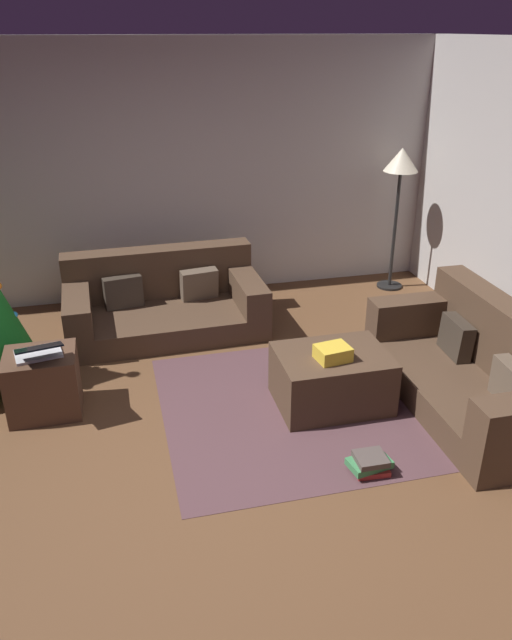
{
  "coord_description": "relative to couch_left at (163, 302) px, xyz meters",
  "views": [
    {
      "loc": [
        -0.37,
        -3.27,
        2.67
      ],
      "look_at": [
        0.58,
        0.65,
        0.75
      ],
      "focal_mm": 34.73,
      "sensor_mm": 36.0,
      "label": 1
    }
  ],
  "objects": [
    {
      "name": "ground_plane",
      "position": [
        -0.05,
        -2.26,
        -0.26
      ],
      "size": [
        6.4,
        6.4,
        0.0
      ],
      "primitive_type": "plane",
      "color": "brown"
    },
    {
      "name": "rear_partition",
      "position": [
        -0.05,
        0.88,
        1.04
      ],
      "size": [
        6.4,
        0.12,
        2.6
      ],
      "primitive_type": "cube",
      "color": "#BCB7B2",
      "rests_on": "ground_plane"
    },
    {
      "name": "couch_left",
      "position": [
        0.0,
        0.0,
        0.0
      ],
      "size": [
        1.86,
        1.04,
        0.71
      ],
      "rotation": [
        0.0,
        0.0,
        3.17
      ],
      "color": "#473323",
      "rests_on": "ground_plane"
    },
    {
      "name": "couch_right",
      "position": [
        2.2,
        -1.95,
        0.03
      ],
      "size": [
        0.88,
        1.88,
        0.78
      ],
      "rotation": [
        0.0,
        0.0,
        1.56
      ],
      "color": "#473323",
      "rests_on": "ground_plane"
    },
    {
      "name": "ottoman",
      "position": [
        1.11,
        -1.68,
        -0.04
      ],
      "size": [
        0.84,
        0.63,
        0.43
      ],
      "primitive_type": "cube",
      "color": "#473323",
      "rests_on": "ground_plane"
    },
    {
      "name": "gift_box",
      "position": [
        1.08,
        -1.76,
        0.23
      ],
      "size": [
        0.27,
        0.23,
        0.11
      ],
      "primitive_type": "cube",
      "rotation": [
        0.0,
        0.0,
        0.15
      ],
      "color": "gold",
      "rests_on": "ottoman"
    },
    {
      "name": "tv_remote",
      "position": [
        1.13,
        -1.69,
        0.18
      ],
      "size": [
        0.11,
        0.17,
        0.02
      ],
      "primitive_type": "cube",
      "rotation": [
        0.0,
        0.0,
        0.45
      ],
      "color": "black",
      "rests_on": "ottoman"
    },
    {
      "name": "side_table",
      "position": [
        -1.04,
        -1.28,
        -0.02
      ],
      "size": [
        0.52,
        0.44,
        0.49
      ],
      "primitive_type": "cube",
      "color": "#4C3323",
      "rests_on": "ground_plane"
    },
    {
      "name": "laptop",
      "position": [
        -1.02,
        -1.34,
        0.28
      ],
      "size": [
        0.4,
        0.45,
        0.18
      ],
      "color": "silver",
      "rests_on": "side_table"
    },
    {
      "name": "book_stack",
      "position": [
        1.08,
        -2.54,
        -0.19
      ],
      "size": [
        0.3,
        0.22,
        0.13
      ],
      "color": "#B7332D",
      "rests_on": "ground_plane"
    },
    {
      "name": "corner_lamp",
      "position": [
        2.58,
        0.42,
        1.05
      ],
      "size": [
        0.36,
        0.36,
        1.54
      ],
      "color": "black",
      "rests_on": "ground_plane"
    },
    {
      "name": "area_rug",
      "position": [
        1.11,
        -1.68,
        -0.26
      ],
      "size": [
        2.6,
        2.0,
        0.01
      ],
      "primitive_type": "cube",
      "color": "#4E3337",
      "rests_on": "ground_plane"
    }
  ]
}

